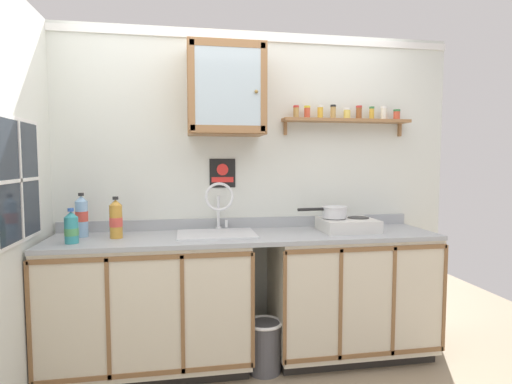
# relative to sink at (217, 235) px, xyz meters

# --- Properties ---
(back_wall) EXTENTS (3.31, 0.07, 2.40)m
(back_wall) POSITION_rel_sink_xyz_m (0.21, 0.27, 0.29)
(back_wall) COLOR silver
(back_wall) RESTS_ON ground
(lower_cabinet_run) EXTENTS (1.35, 0.58, 0.90)m
(lower_cabinet_run) POSITION_rel_sink_xyz_m (-0.46, -0.04, -0.47)
(lower_cabinet_run) COLOR black
(lower_cabinet_run) RESTS_ON ground
(lower_cabinet_run_right) EXTENTS (1.16, 0.58, 0.90)m
(lower_cabinet_run_right) POSITION_rel_sink_xyz_m (0.98, -0.04, -0.47)
(lower_cabinet_run_right) COLOR black
(lower_cabinet_run_right) RESTS_ON ground
(countertop) EXTENTS (2.67, 0.60, 0.03)m
(countertop) POSITION_rel_sink_xyz_m (0.21, -0.04, -0.01)
(countertop) COLOR #9EA3A8
(countertop) RESTS_ON lower_cabinet_run
(backsplash) EXTENTS (2.67, 0.02, 0.08)m
(backsplash) POSITION_rel_sink_xyz_m (0.21, 0.23, 0.04)
(backsplash) COLOR #9EA3A8
(backsplash) RESTS_ON countertop
(sink) EXTENTS (0.54, 0.44, 0.48)m
(sink) POSITION_rel_sink_xyz_m (0.00, 0.00, 0.00)
(sink) COLOR silver
(sink) RESTS_ON countertop
(hot_plate_stove) EXTENTS (0.39, 0.34, 0.10)m
(hot_plate_stove) POSITION_rel_sink_xyz_m (0.95, -0.03, 0.05)
(hot_plate_stove) COLOR silver
(hot_plate_stove) RESTS_ON countertop
(saucepan) EXTENTS (0.38, 0.19, 0.09)m
(saucepan) POSITION_rel_sink_xyz_m (0.86, -0.00, 0.14)
(saucepan) COLOR silver
(saucepan) RESTS_ON hot_plate_stove
(bottle_detergent_teal_0) EXTENTS (0.08, 0.08, 0.22)m
(bottle_detergent_teal_0) POSITION_rel_sink_xyz_m (-0.92, -0.16, 0.10)
(bottle_detergent_teal_0) COLOR teal
(bottle_detergent_teal_0) RESTS_ON countertop
(bottle_water_blue_1) EXTENTS (0.08, 0.08, 0.30)m
(bottle_water_blue_1) POSITION_rel_sink_xyz_m (-0.91, 0.06, 0.14)
(bottle_water_blue_1) COLOR #8CB7E0
(bottle_water_blue_1) RESTS_ON countertop
(bottle_juice_amber_2) EXTENTS (0.09, 0.09, 0.28)m
(bottle_juice_amber_2) POSITION_rel_sink_xyz_m (-0.67, -0.02, 0.13)
(bottle_juice_amber_2) COLOR gold
(bottle_juice_amber_2) RESTS_ON countertop
(wall_cabinet) EXTENTS (0.54, 0.35, 0.63)m
(wall_cabinet) POSITION_rel_sink_xyz_m (0.08, 0.08, 1.01)
(wall_cabinet) COLOR #996B42
(spice_shelf) EXTENTS (1.00, 0.14, 0.23)m
(spice_shelf) POSITION_rel_sink_xyz_m (1.02, 0.17, 0.84)
(spice_shelf) COLOR #996B42
(warning_sign) EXTENTS (0.19, 0.01, 0.22)m
(warning_sign) POSITION_rel_sink_xyz_m (0.06, 0.24, 0.42)
(warning_sign) COLOR black
(window) EXTENTS (0.03, 0.61, 0.71)m
(window) POSITION_rel_sink_xyz_m (-1.14, -0.35, 0.41)
(window) COLOR #262D38
(trash_bin) EXTENTS (0.25, 0.25, 0.35)m
(trash_bin) POSITION_rel_sink_xyz_m (0.30, -0.19, -0.74)
(trash_bin) COLOR #4C4C51
(trash_bin) RESTS_ON ground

